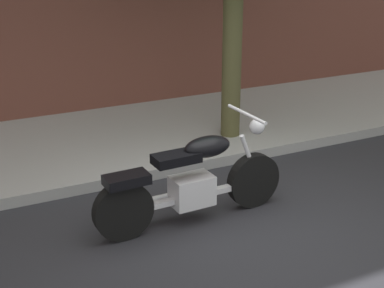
# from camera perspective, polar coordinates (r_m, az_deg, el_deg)

# --- Properties ---
(ground_plane) EXTENTS (60.00, 60.00, 0.00)m
(ground_plane) POSITION_cam_1_polar(r_m,az_deg,el_deg) (5.99, 5.13, -8.56)
(ground_plane) COLOR #28282D
(sidewalk) EXTENTS (25.42, 2.77, 0.14)m
(sidewalk) POSITION_cam_1_polar(r_m,az_deg,el_deg) (8.37, -5.23, 0.76)
(sidewalk) COLOR #9B9B9B
(sidewalk) RESTS_ON ground
(motorcycle) EXTENTS (2.17, 0.70, 1.12)m
(motorcycle) POSITION_cam_1_polar(r_m,az_deg,el_deg) (5.93, -0.04, -3.84)
(motorcycle) COLOR black
(motorcycle) RESTS_ON ground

